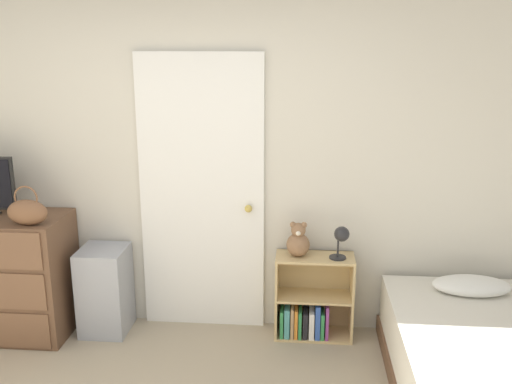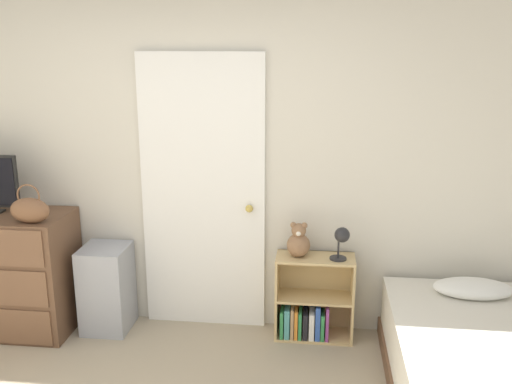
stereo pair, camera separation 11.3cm
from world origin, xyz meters
name	(u,v)px [view 2 (the right image)]	position (x,y,z in m)	size (l,w,h in m)	color
wall_back	(200,161)	(0.00, 1.98, 1.27)	(10.00, 0.06, 2.55)	beige
door_closed	(203,195)	(0.03, 1.92, 1.03)	(0.92, 0.09, 2.06)	white
dresser	(2,272)	(-1.47, 1.66, 0.45)	(1.06, 0.53, 0.91)	brown
handbag	(30,210)	(-1.10, 1.50, 1.00)	(0.28, 0.12, 0.28)	brown
storage_bin	(107,288)	(-0.69, 1.75, 0.33)	(0.34, 0.36, 0.65)	#999EA8
bookshelf	(311,306)	(0.84, 1.80, 0.24)	(0.57, 0.26, 0.63)	tan
teddy_bear	(299,242)	(0.74, 1.80, 0.74)	(0.17, 0.17, 0.26)	#8C6647
desk_lamp	(342,238)	(1.04, 1.76, 0.79)	(0.14, 0.13, 0.24)	#262628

